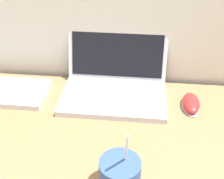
{
  "coord_description": "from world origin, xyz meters",
  "views": [
    {
      "loc": [
        0.06,
        -0.35,
        1.37
      ],
      "look_at": [
        -0.02,
        0.46,
        0.82
      ],
      "focal_mm": 50.0,
      "sensor_mm": 36.0,
      "label": 1
    }
  ],
  "objects": [
    {
      "name": "computer_mouse",
      "position": [
        0.24,
        0.5,
        0.75
      ],
      "size": [
        0.06,
        0.11,
        0.03
      ],
      "color": "#B2B2B7",
      "rests_on": "desk"
    },
    {
      "name": "laptop",
      "position": [
        -0.02,
        0.56,
        0.79
      ],
      "size": [
        0.35,
        0.28,
        0.22
      ],
      "color": "silver",
      "rests_on": "desk"
    },
    {
      "name": "drink_cup",
      "position": [
        0.03,
        0.15,
        0.78
      ],
      "size": [
        0.1,
        0.1,
        0.2
      ],
      "color": "#33518C",
      "rests_on": "desk"
    }
  ]
}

